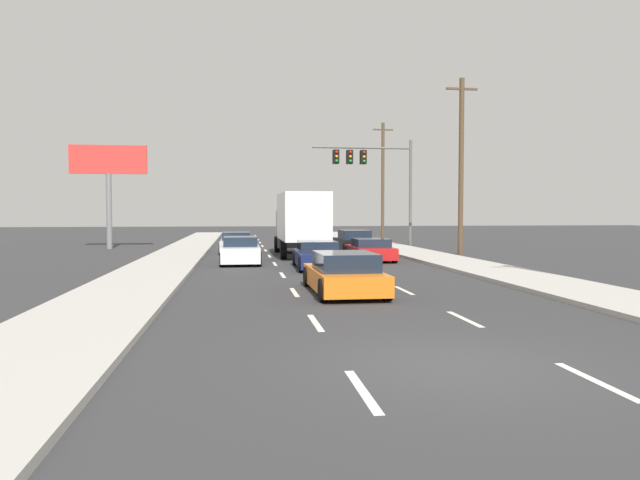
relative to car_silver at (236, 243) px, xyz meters
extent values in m
plane|color=#333335|center=(3.52, -1.93, -0.56)|extent=(140.00, 140.00, 0.00)
cube|color=#B2AFA8|center=(10.24, -6.93, -0.49)|extent=(2.95, 80.00, 0.14)
cube|color=#B2AFA8|center=(-3.21, -6.93, -0.49)|extent=(2.95, 80.00, 0.14)
cube|color=silver|center=(1.82, -28.09, -0.56)|extent=(0.14, 2.00, 0.01)
cube|color=silver|center=(1.82, -23.09, -0.56)|extent=(0.14, 2.00, 0.01)
cube|color=silver|center=(1.82, -18.09, -0.56)|extent=(0.14, 2.00, 0.01)
cube|color=silver|center=(1.82, -13.09, -0.56)|extent=(0.14, 2.00, 0.01)
cube|color=silver|center=(1.82, -8.09, -0.56)|extent=(0.14, 2.00, 0.01)
cube|color=silver|center=(1.82, -3.09, -0.56)|extent=(0.14, 2.00, 0.01)
cube|color=silver|center=(1.82, 1.91, -0.56)|extent=(0.14, 2.00, 0.01)
cube|color=silver|center=(1.82, 6.91, -0.56)|extent=(0.14, 2.00, 0.01)
cube|color=silver|center=(1.82, 11.91, -0.56)|extent=(0.14, 2.00, 0.01)
cube|color=silver|center=(1.82, 16.91, -0.56)|extent=(0.14, 2.00, 0.01)
cube|color=silver|center=(1.82, 21.91, -0.56)|extent=(0.14, 2.00, 0.01)
cube|color=silver|center=(1.82, 26.91, -0.56)|extent=(0.14, 2.00, 0.01)
cube|color=silver|center=(5.22, -28.09, -0.56)|extent=(0.14, 2.00, 0.01)
cube|color=silver|center=(5.22, -23.09, -0.56)|extent=(0.14, 2.00, 0.01)
cube|color=silver|center=(5.22, -18.09, -0.56)|extent=(0.14, 2.00, 0.01)
cube|color=silver|center=(5.22, -13.09, -0.56)|extent=(0.14, 2.00, 0.01)
cube|color=silver|center=(5.22, -8.09, -0.56)|extent=(0.14, 2.00, 0.01)
cube|color=silver|center=(5.22, -3.09, -0.56)|extent=(0.14, 2.00, 0.01)
cube|color=silver|center=(5.22, 1.91, -0.56)|extent=(0.14, 2.00, 0.01)
cube|color=silver|center=(5.22, 6.91, -0.56)|extent=(0.14, 2.00, 0.01)
cube|color=silver|center=(5.22, 11.91, -0.56)|extent=(0.14, 2.00, 0.01)
cube|color=silver|center=(5.22, 16.91, -0.56)|extent=(0.14, 2.00, 0.01)
cube|color=silver|center=(5.22, 21.91, -0.56)|extent=(0.14, 2.00, 0.01)
cube|color=silver|center=(5.22, 26.91, -0.56)|extent=(0.14, 2.00, 0.01)
cube|color=#B7BABF|center=(0.00, 0.02, -0.11)|extent=(1.86, 4.67, 0.63)
cube|color=#192333|center=(0.00, -0.09, 0.44)|extent=(1.63, 2.00, 0.47)
cylinder|color=black|center=(-0.84, 1.81, -0.24)|extent=(0.22, 0.64, 0.64)
cylinder|color=black|center=(0.87, 1.79, -0.24)|extent=(0.22, 0.64, 0.64)
cylinder|color=black|center=(-0.87, -1.75, -0.24)|extent=(0.22, 0.64, 0.64)
cylinder|color=black|center=(0.84, -1.76, -0.24)|extent=(0.22, 0.64, 0.64)
cube|color=white|center=(0.23, -7.56, -0.08)|extent=(1.77, 4.49, 0.70)
cube|color=#192333|center=(0.23, -7.67, 0.49)|extent=(1.55, 2.09, 0.44)
cylinder|color=black|center=(-0.60, -5.87, -0.24)|extent=(0.22, 0.64, 0.64)
cylinder|color=black|center=(1.04, -5.86, -0.24)|extent=(0.22, 0.64, 0.64)
cylinder|color=black|center=(-0.58, -9.25, -0.24)|extent=(0.22, 0.64, 0.64)
cylinder|color=black|center=(1.05, -9.24, -0.24)|extent=(0.22, 0.64, 0.64)
cube|color=white|center=(3.54, -4.09, 1.63)|extent=(2.34, 6.41, 2.49)
cube|color=red|center=(3.53, -7.27, 1.75)|extent=(2.09, 0.05, 0.36)
cube|color=slate|center=(3.55, 0.11, 0.85)|extent=(2.24, 2.00, 2.23)
cylinder|color=black|center=(2.44, 0.11, -0.08)|extent=(0.30, 0.96, 0.96)
cylinder|color=black|center=(4.66, 0.10, -0.08)|extent=(0.30, 0.96, 0.96)
cylinder|color=black|center=(2.42, -5.37, -0.08)|extent=(0.30, 0.96, 0.96)
cylinder|color=black|center=(4.65, -5.38, -0.08)|extent=(0.30, 0.96, 0.96)
cube|color=#141E4C|center=(3.51, -10.61, -0.13)|extent=(1.88, 4.37, 0.59)
cube|color=#192333|center=(3.51, -10.54, 0.39)|extent=(1.62, 2.24, 0.46)
cylinder|color=black|center=(2.70, -8.98, -0.24)|extent=(0.23, 0.64, 0.64)
cylinder|color=black|center=(4.37, -9.01, -0.24)|extent=(0.23, 0.64, 0.64)
cylinder|color=black|center=(2.64, -12.21, -0.24)|extent=(0.23, 0.64, 0.64)
cylinder|color=black|center=(4.31, -12.24, -0.24)|extent=(0.23, 0.64, 0.64)
cube|color=orange|center=(3.27, -18.42, -0.14)|extent=(1.93, 4.56, 0.57)
cube|color=#192333|center=(3.27, -18.67, 0.41)|extent=(1.68, 2.37, 0.52)
cylinder|color=black|center=(2.37, -16.71, -0.24)|extent=(0.23, 0.64, 0.64)
cylinder|color=black|center=(4.14, -16.69, -0.24)|extent=(0.23, 0.64, 0.64)
cylinder|color=black|center=(2.41, -20.15, -0.24)|extent=(0.23, 0.64, 0.64)
cylinder|color=black|center=(4.17, -20.13, -0.24)|extent=(0.23, 0.64, 0.64)
cube|color=black|center=(7.09, -0.53, -0.08)|extent=(1.94, 4.56, 0.68)
cube|color=#192333|center=(7.09, -0.54, 0.52)|extent=(1.68, 2.21, 0.53)
cylinder|color=black|center=(6.19, 1.17, -0.24)|extent=(0.23, 0.64, 0.64)
cylinder|color=black|center=(7.94, 1.20, -0.24)|extent=(0.23, 0.64, 0.64)
cylinder|color=black|center=(6.24, -2.26, -0.24)|extent=(0.23, 0.64, 0.64)
cylinder|color=black|center=(7.99, -2.23, -0.24)|extent=(0.23, 0.64, 0.64)
cube|color=red|center=(6.67, -6.70, -0.14)|extent=(1.91, 4.21, 0.57)
cube|color=#192333|center=(6.67, -6.94, 0.35)|extent=(1.67, 2.04, 0.40)
cylinder|color=black|center=(5.81, -5.14, -0.24)|extent=(0.23, 0.64, 0.64)
cylinder|color=black|center=(7.57, -5.16, -0.24)|extent=(0.23, 0.64, 0.64)
cylinder|color=black|center=(5.78, -8.24, -0.24)|extent=(0.23, 0.64, 0.64)
cylinder|color=black|center=(7.54, -8.25, -0.24)|extent=(0.23, 0.64, 0.64)
cylinder|color=#595B56|center=(12.11, 4.69, 3.18)|extent=(0.20, 0.20, 7.49)
cylinder|color=#595B56|center=(8.63, 4.69, 6.32)|extent=(6.96, 0.14, 0.14)
cube|color=black|center=(8.71, 4.69, 5.67)|extent=(0.40, 0.56, 0.95)
sphere|color=red|center=(8.71, 4.38, 5.97)|extent=(0.20, 0.20, 0.20)
sphere|color=orange|center=(8.71, 4.38, 5.67)|extent=(0.20, 0.20, 0.20)
sphere|color=green|center=(8.71, 4.38, 5.37)|extent=(0.20, 0.20, 0.20)
cube|color=black|center=(7.76, 4.69, 5.67)|extent=(0.40, 0.56, 0.95)
sphere|color=red|center=(7.76, 4.38, 5.97)|extent=(0.20, 0.20, 0.20)
sphere|color=orange|center=(7.76, 4.38, 5.67)|extent=(0.20, 0.20, 0.20)
sphere|color=green|center=(7.76, 4.38, 5.37)|extent=(0.20, 0.20, 0.20)
cube|color=black|center=(6.80, 4.69, 5.67)|extent=(0.40, 0.56, 0.95)
sphere|color=red|center=(6.80, 4.38, 5.97)|extent=(0.20, 0.20, 0.20)
sphere|color=orange|center=(6.80, 4.38, 5.67)|extent=(0.20, 0.20, 0.20)
sphere|color=green|center=(6.80, 4.38, 5.37)|extent=(0.20, 0.20, 0.20)
cylinder|color=brown|center=(12.57, -3.68, 4.39)|extent=(0.28, 0.28, 9.92)
cube|color=brown|center=(12.57, -3.68, 8.75)|extent=(1.80, 0.12, 0.12)
cylinder|color=brown|center=(12.80, 15.65, 4.59)|extent=(0.28, 0.28, 10.30)
cube|color=brown|center=(12.80, 15.65, 9.14)|extent=(1.80, 0.12, 0.12)
cylinder|color=slate|center=(-8.35, 4.97, 1.91)|extent=(0.36, 0.36, 4.95)
cube|color=red|center=(-8.35, 4.97, 5.33)|extent=(4.96, 0.20, 1.89)
camera|label=1|loc=(0.18, -35.88, 1.85)|focal=33.39mm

